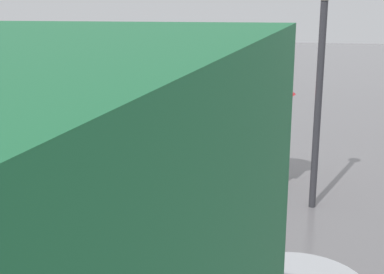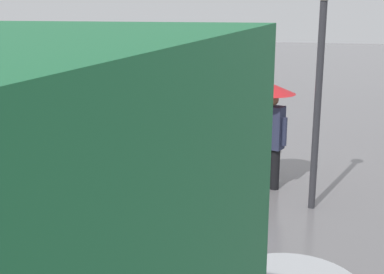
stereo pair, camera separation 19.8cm
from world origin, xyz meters
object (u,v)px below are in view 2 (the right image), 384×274
at_px(pedestrian_black_side, 270,110).
at_px(pedestrian_far_side, 233,98).
at_px(pedestrian_pink_side, 154,114).
at_px(pedestrian_white_side, 158,96).
at_px(hand_dolly_boxes, 183,158).
at_px(street_lamp, 319,76).
at_px(shopping_cart_vendor, 226,153).

xyz_separation_m(pedestrian_black_side, pedestrian_far_side, (0.93, -1.08, 0.01)).
distance_m(pedestrian_pink_side, pedestrian_white_side, 1.90).
height_order(hand_dolly_boxes, street_lamp, street_lamp).
relative_size(shopping_cart_vendor, pedestrian_white_side, 0.49).
bearing_deg(shopping_cart_vendor, hand_dolly_boxes, 19.81).
bearing_deg(pedestrian_far_side, hand_dolly_boxes, 54.40).
height_order(pedestrian_pink_side, pedestrian_white_side, same).
bearing_deg(pedestrian_white_side, pedestrian_far_side, -174.14).
bearing_deg(pedestrian_white_side, shopping_cart_vendor, 158.35).
xyz_separation_m(shopping_cart_vendor, hand_dolly_boxes, (0.84, 0.30, -0.07)).
bearing_deg(pedestrian_pink_side, pedestrian_black_side, -156.06).
height_order(pedestrian_black_side, pedestrian_far_side, same).
bearing_deg(pedestrian_pink_side, hand_dolly_boxes, -109.87).
bearing_deg(street_lamp, shopping_cart_vendor, -31.46).
distance_m(shopping_cart_vendor, pedestrian_white_side, 2.08).
relative_size(pedestrian_far_side, street_lamp, 0.56).
bearing_deg(pedestrian_far_side, pedestrian_white_side, 5.86).
bearing_deg(street_lamp, pedestrian_far_side, -46.84).
bearing_deg(pedestrian_white_side, pedestrian_black_side, 160.73).
bearing_deg(pedestrian_white_side, street_lamp, 153.07).
bearing_deg(street_lamp, pedestrian_black_side, -44.07).
height_order(hand_dolly_boxes, pedestrian_pink_side, pedestrian_pink_side).
relative_size(shopping_cart_vendor, pedestrian_far_side, 0.49).
height_order(hand_dolly_boxes, pedestrian_black_side, pedestrian_black_side).
xyz_separation_m(hand_dolly_boxes, pedestrian_pink_side, (0.31, 0.85, 1.07)).
relative_size(pedestrian_pink_side, pedestrian_far_side, 1.00).
relative_size(pedestrian_pink_side, pedestrian_black_side, 1.00).
bearing_deg(shopping_cart_vendor, pedestrian_black_side, 165.31).
xyz_separation_m(hand_dolly_boxes, street_lamp, (-2.64, 0.80, 1.87)).
xyz_separation_m(hand_dolly_boxes, pedestrian_far_side, (-0.82, -1.14, 1.09)).
xyz_separation_m(pedestrian_pink_side, pedestrian_white_side, (0.54, -1.82, 0.01)).
bearing_deg(pedestrian_black_side, pedestrian_far_side, -49.26).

